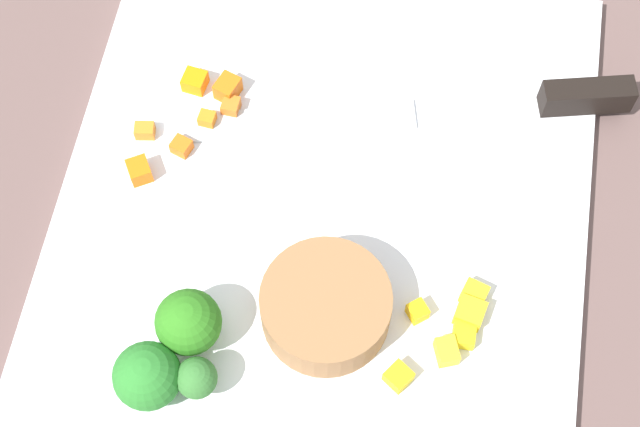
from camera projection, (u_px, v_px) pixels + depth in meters
name	position (u px, v px, depth m)	size (l,w,h in m)	color
ground_plane	(320.00, 227.00, 0.68)	(4.00, 4.00, 0.00)	brown
cutting_board	(320.00, 223.00, 0.67)	(0.43, 0.36, 0.01)	white
prep_bowl	(326.00, 307.00, 0.62)	(0.08, 0.08, 0.03)	olive
chef_knife	(491.00, 105.00, 0.69)	(0.10, 0.33, 0.02)	silver
carrot_dice_0	(145.00, 131.00, 0.69)	(0.01, 0.01, 0.01)	orange
carrot_dice_1	(195.00, 81.00, 0.70)	(0.02, 0.02, 0.01)	orange
carrot_dice_2	(207.00, 120.00, 0.69)	(0.01, 0.01, 0.01)	orange
carrot_dice_3	(228.00, 88.00, 0.70)	(0.01, 0.02, 0.02)	orange
carrot_dice_4	(139.00, 171.00, 0.67)	(0.02, 0.01, 0.01)	orange
carrot_dice_5	(181.00, 146.00, 0.68)	(0.01, 0.01, 0.01)	orange
carrot_dice_6	(231.00, 107.00, 0.70)	(0.01, 0.01, 0.01)	orange
pepper_dice_0	(417.00, 311.00, 0.63)	(0.01, 0.01, 0.01)	yellow
pepper_dice_1	(474.00, 294.00, 0.64)	(0.01, 0.02, 0.01)	yellow
pepper_dice_2	(447.00, 351.00, 0.62)	(0.01, 0.02, 0.01)	yellow
pepper_dice_3	(398.00, 377.00, 0.61)	(0.01, 0.01, 0.01)	yellow
pepper_dice_4	(464.00, 335.00, 0.62)	(0.01, 0.02, 0.01)	yellow
pepper_dice_5	(470.00, 313.00, 0.63)	(0.02, 0.02, 0.01)	yellow
broccoli_floret_0	(197.00, 378.00, 0.60)	(0.03, 0.03, 0.04)	#8DC16A
broccoli_floret_1	(189.00, 323.00, 0.61)	(0.04, 0.04, 0.05)	#8BBC60
broccoli_floret_2	(147.00, 376.00, 0.60)	(0.04, 0.04, 0.04)	#84AB61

